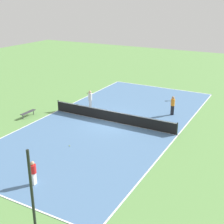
{
  "coord_description": "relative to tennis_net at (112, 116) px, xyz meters",
  "views": [
    {
      "loc": [
        -11.8,
        21.68,
        10.05
      ],
      "look_at": [
        0.0,
        0.0,
        0.9
      ],
      "focal_mm": 50.0,
      "sensor_mm": 36.0,
      "label": 1
    }
  ],
  "objects": [
    {
      "name": "tennis_net",
      "position": [
        0.0,
        0.0,
        0.0
      ],
      "size": [
        11.49,
        0.1,
        1.02
      ],
      "color": "black",
      "rests_on": "court_surface"
    },
    {
      "name": "bench",
      "position": [
        7.13,
        2.49,
        -0.15
      ],
      "size": [
        0.36,
        1.65,
        0.45
      ],
      "rotation": [
        0.0,
        0.0,
        1.57
      ],
      "color": "#333338",
      "rests_on": "ground_plane"
    },
    {
      "name": "player_coach_red",
      "position": [
        -0.64,
        10.43,
        0.31
      ],
      "size": [
        0.36,
        0.36,
        1.47
      ],
      "rotation": [
        0.0,
        0.0,
        4.7
      ],
      "color": "white",
      "rests_on": "court_surface"
    },
    {
      "name": "tennis_ball_near_net",
      "position": [
        0.45,
        5.53,
        -0.48
      ],
      "size": [
        0.07,
        0.07,
        0.07
      ],
      "primitive_type": "sphere",
      "color": "#CCE033",
      "rests_on": "court_surface"
    },
    {
      "name": "tennis_ball_far_baseline",
      "position": [
        -2.2,
        -1.17,
        -0.48
      ],
      "size": [
        0.07,
        0.07,
        0.07
      ],
      "primitive_type": "sphere",
      "color": "#CCE033",
      "rests_on": "court_surface"
    },
    {
      "name": "player_center_orange",
      "position": [
        -3.96,
        -4.06,
        0.49
      ],
      "size": [
        0.94,
        0.83,
        1.74
      ],
      "rotation": [
        0.0,
        0.0,
        0.66
      ],
      "color": "black",
      "rests_on": "court_surface"
    },
    {
      "name": "court_surface",
      "position": [
        0.0,
        0.0,
        -0.53
      ],
      "size": [
        11.69,
        24.36,
        0.02
      ],
      "color": "#4C729E",
      "rests_on": "ground_plane"
    },
    {
      "name": "ground_plane",
      "position": [
        0.0,
        0.0,
        -0.54
      ],
      "size": [
        80.0,
        80.0,
        0.0
      ],
      "primitive_type": "plane",
      "color": "#60934C"
    },
    {
      "name": "fence_post_back_left",
      "position": [
        -3.8,
        13.81,
        1.72
      ],
      "size": [
        0.12,
        0.12,
        4.52
      ],
      "color": "black",
      "rests_on": "ground_plane"
    },
    {
      "name": "player_far_white",
      "position": [
        3.34,
        -1.83,
        0.54
      ],
      "size": [
        0.93,
        0.85,
        1.81
      ],
      "rotation": [
        0.0,
        0.0,
        5.59
      ],
      "color": "white",
      "rests_on": "court_surface"
    }
  ]
}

